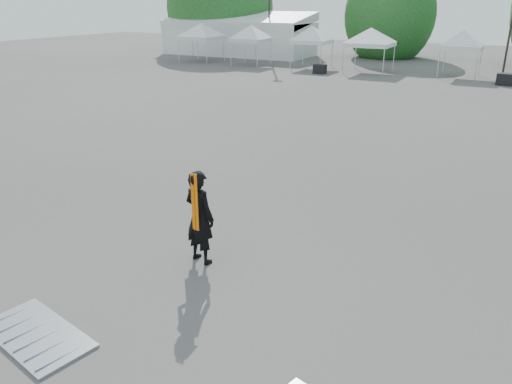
% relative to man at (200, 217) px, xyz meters
% --- Properties ---
extents(ground, '(120.00, 120.00, 0.00)m').
position_rel_man_xyz_m(ground, '(0.97, 3.20, -1.03)').
color(ground, '#474442').
rests_on(ground, ground).
extents(marquee, '(15.00, 6.25, 4.23)m').
position_rel_man_xyz_m(marquee, '(-21.03, 38.20, 0.93)').
color(marquee, white).
rests_on(marquee, ground).
extents(tree_far_w, '(4.80, 4.80, 7.30)m').
position_rel_man_xyz_m(tree_far_w, '(-25.03, 41.20, 3.50)').
color(tree_far_w, '#382314').
rests_on(tree_far_w, ground).
extents(tree_mid_w, '(4.16, 4.16, 6.33)m').
position_rel_man_xyz_m(tree_mid_w, '(-7.03, 43.20, 2.89)').
color(tree_mid_w, '#382314').
rests_on(tree_mid_w, ground).
extents(tent_a, '(4.53, 4.53, 3.88)m').
position_rel_man_xyz_m(tent_a, '(-21.05, 31.49, 2.02)').
color(tent_a, silver).
rests_on(tent_a, ground).
extents(tent_b, '(3.91, 3.91, 3.88)m').
position_rel_man_xyz_m(tent_b, '(-15.79, 31.27, 2.02)').
color(tent_b, silver).
rests_on(tent_b, ground).
extents(tent_c, '(4.01, 4.01, 3.88)m').
position_rel_man_xyz_m(tent_c, '(-10.46, 31.97, 2.02)').
color(tent_c, silver).
rests_on(tent_c, ground).
extents(tent_d, '(4.72, 4.72, 3.88)m').
position_rel_man_xyz_m(tent_d, '(-5.49, 31.59, 2.02)').
color(tent_d, silver).
rests_on(tent_d, ground).
extents(tent_e, '(3.90, 3.90, 3.88)m').
position_rel_man_xyz_m(tent_e, '(1.13, 32.02, 2.02)').
color(tent_e, silver).
rests_on(tent_e, ground).
extents(man, '(0.84, 0.64, 2.06)m').
position_rel_man_xyz_m(man, '(0.00, 0.00, 0.00)').
color(man, black).
rests_on(man, ground).
extents(barrier_left, '(2.27, 1.46, 0.07)m').
position_rel_man_xyz_m(barrier_left, '(-0.98, -3.49, -1.00)').
color(barrier_left, '#ABAEB3').
rests_on(barrier_left, ground).
extents(crate_west, '(0.92, 0.73, 0.69)m').
position_rel_man_xyz_m(crate_west, '(-8.47, 28.85, -0.69)').
color(crate_west, black).
rests_on(crate_west, ground).
extents(crate_mid, '(1.16, 1.00, 0.77)m').
position_rel_man_xyz_m(crate_mid, '(4.42, 29.38, -0.65)').
color(crate_mid, black).
rests_on(crate_mid, ground).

